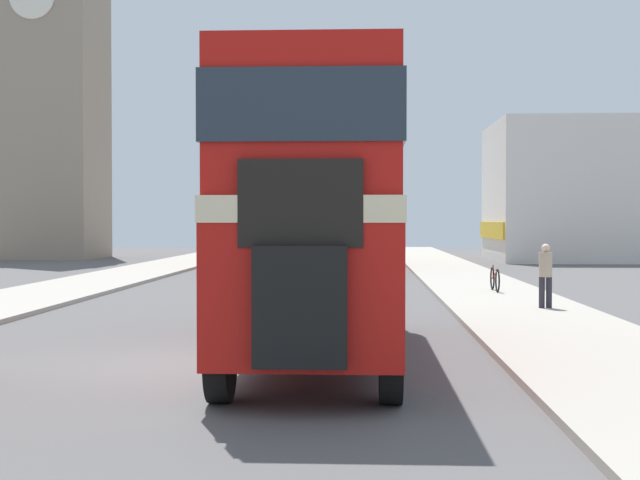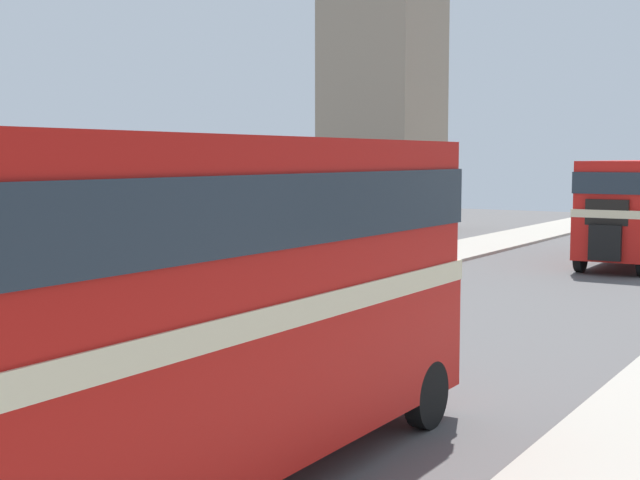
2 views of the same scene
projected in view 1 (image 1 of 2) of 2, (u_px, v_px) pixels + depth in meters
ground_plane at (180, 365)px, 13.93m from camera, size 120.00×120.00×0.00m
sidewalk_right at (617, 365)px, 13.61m from camera, size 3.50×120.00×0.12m
double_decker_bus at (320, 198)px, 14.73m from camera, size 2.41×9.51×4.45m
bus_distant at (324, 218)px, 42.99m from camera, size 2.51×10.71×4.06m
pedestrian_walking at (546, 272)px, 21.85m from camera, size 0.32×0.32×1.58m
bicycle_on_pavement at (495, 279)px, 27.13m from camera, size 0.05×1.76×0.78m
shop_building_block at (625, 192)px, 50.93m from camera, size 15.12×9.45×7.88m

